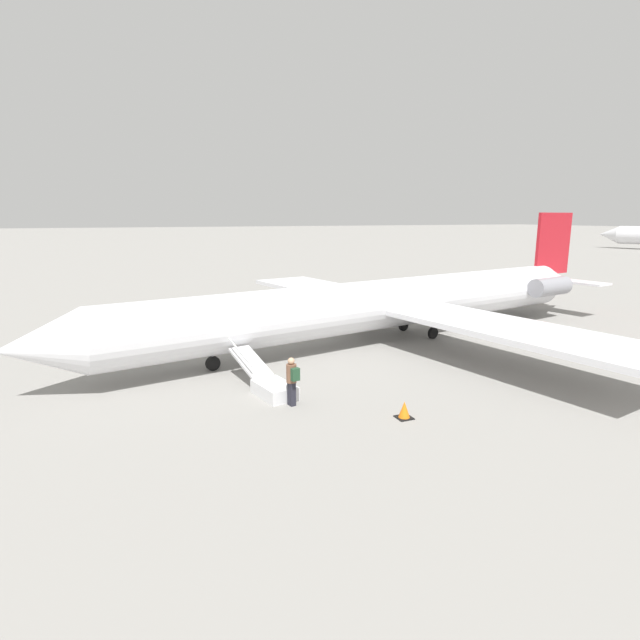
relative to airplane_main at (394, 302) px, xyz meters
The scene contains 5 objects.
ground_plane 2.25m from the airplane_main, 10.73° to the left, with size 600.00×600.00×0.00m, color gray.
airplane_main is the anchor object (origin of this frame).
boarding_stairs 10.42m from the airplane_main, 32.57° to the left, with size 1.76×4.13×1.69m.
passenger 10.94m from the airplane_main, 40.39° to the left, with size 0.38×0.56×1.74m.
traffic_cone_near_stairs 11.03m from the airplane_main, 61.08° to the left, with size 0.52×0.52×0.57m.
Camera 1 is at (12.82, 22.50, 6.52)m, focal length 28.00 mm.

